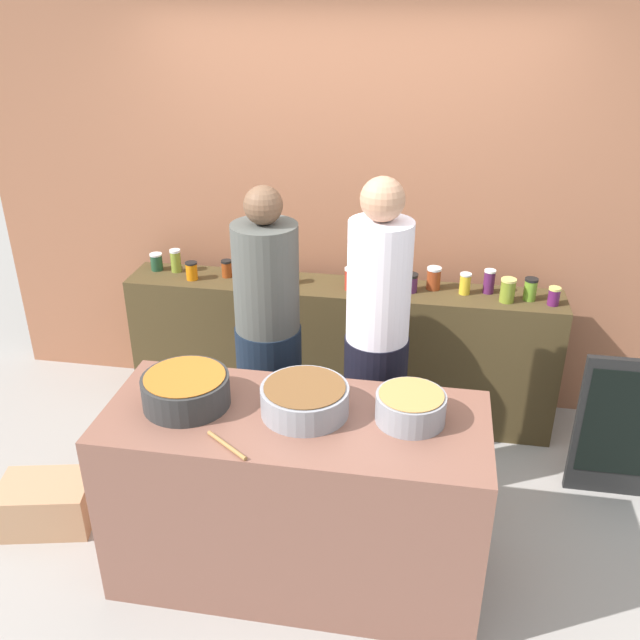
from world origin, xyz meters
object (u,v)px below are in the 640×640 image
preserve_jar_0 (156,262)px  chalkboard_sign (619,428)px  preserve_jar_13 (530,289)px  cooking_pot_left (186,390)px  preserve_jar_5 (350,279)px  wooden_spoon (227,445)px  preserve_jar_12 (508,290)px  bread_crate (47,503)px  preserve_jar_7 (392,284)px  preserve_jar_11 (489,281)px  cooking_pot_center (305,400)px  preserve_jar_10 (465,284)px  cook_with_tongs (269,354)px  preserve_jar_4 (286,274)px  preserve_jar_2 (192,271)px  preserve_jar_8 (410,283)px  cook_in_cap (376,365)px  cooking_pot_right (411,407)px  preserve_jar_3 (227,268)px  preserve_jar_9 (434,278)px  preserve_jar_6 (376,280)px  preserve_jar_14 (554,296)px  preserve_jar_1 (176,261)px

preserve_jar_0 → chalkboard_sign: (2.82, -0.60, -0.54)m
preserve_jar_13 → cooking_pot_left: size_ratio=0.35×
preserve_jar_5 → wooden_spoon: preserve_jar_5 is taller
preserve_jar_12 → cooking_pot_left: 2.00m
bread_crate → wooden_spoon: bearing=-17.1°
bread_crate → chalkboard_sign: (2.98, 0.77, 0.31)m
preserve_jar_7 → preserve_jar_11: bearing=11.7°
cooking_pot_center → preserve_jar_10: bearing=62.9°
cook_with_tongs → preserve_jar_12: bearing=25.6°
bread_crate → preserve_jar_4: bearing=51.6°
preserve_jar_7 → preserve_jar_13: size_ratio=0.89×
preserve_jar_2 → cooking_pot_center: size_ratio=0.30×
preserve_jar_11 → bread_crate: bearing=-148.7°
chalkboard_sign → preserve_jar_8: bearing=155.5°
cook_in_cap → bread_crate: size_ratio=3.91×
preserve_jar_13 → cooking_pot_right: 1.48m
preserve_jar_12 → bread_crate: (-2.36, -1.26, -0.86)m
wooden_spoon → preserve_jar_8: bearing=68.6°
cooking_pot_right → preserve_jar_5: bearing=108.4°
preserve_jar_13 → preserve_jar_5: bearing=-178.4°
preserve_jar_3 → preserve_jar_4: 0.40m
preserve_jar_10 → preserve_jar_9: bearing=168.2°
cooking_pot_right → preserve_jar_6: bearing=102.1°
preserve_jar_7 → preserve_jar_14: preserve_jar_7 is taller
preserve_jar_14 → cook_in_cap: cook_in_cap is taller
preserve_jar_0 → preserve_jar_14: size_ratio=1.02×
preserve_jar_6 → preserve_jar_13: size_ratio=1.01×
preserve_jar_10 → preserve_jar_12: (0.24, -0.07, 0.01)m
chalkboard_sign → preserve_jar_4: bearing=164.9°
preserve_jar_2 → preserve_jar_13: 2.06m
preserve_jar_5 → preserve_jar_14: size_ratio=1.29×
preserve_jar_8 → bread_crate: bearing=-143.8°
preserve_jar_4 → preserve_jar_12: 1.33m
preserve_jar_4 → cooking_pot_center: size_ratio=0.33×
preserve_jar_8 → cook_in_cap: size_ratio=0.06×
preserve_jar_3 → cook_with_tongs: (0.44, -0.70, -0.19)m
preserve_jar_2 → preserve_jar_1: bearing=143.0°
preserve_jar_0 → cooking_pot_left: cooking_pot_left is taller
preserve_jar_14 → wooden_spoon: preserve_jar_14 is taller
wooden_spoon → cook_in_cap: size_ratio=0.14×
cook_with_tongs → chalkboard_sign: bearing=3.8°
preserve_jar_0 → preserve_jar_2: size_ratio=0.97×
preserve_jar_1 → chalkboard_sign: (2.69, -0.60, -0.56)m
chalkboard_sign → preserve_jar_2: bearing=169.1°
preserve_jar_1 → preserve_jar_10: 1.83m
preserve_jar_3 → cooking_pot_right: bearing=-48.1°
wooden_spoon → cook_with_tongs: (-0.07, 1.00, -0.13)m
preserve_jar_7 → preserve_jar_0: bearing=175.5°
preserve_jar_3 → preserve_jar_4: preserve_jar_4 is taller
preserve_jar_2 → chalkboard_sign: (2.55, -0.49, -0.54)m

